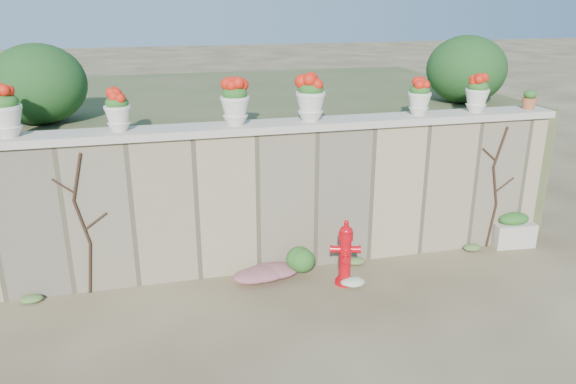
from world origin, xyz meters
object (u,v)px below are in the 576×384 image
object	(u,v)px
planter_box	(512,230)
urn_pot_0	(5,112)
fire_hydrant	(345,253)
terracotta_pot	(529,101)

from	to	relation	value
planter_box	urn_pot_0	xyz separation A→B (m)	(-7.01, 0.25, 2.15)
fire_hydrant	planter_box	bearing A→B (deg)	26.97
urn_pot_0	terracotta_pot	distance (m)	7.18
fire_hydrant	terracotta_pot	distance (m)	3.68
urn_pot_0	terracotta_pot	xyz separation A→B (m)	(7.17, 0.00, -0.18)
fire_hydrant	urn_pot_0	size ratio (longest dim) A/B	1.50
terracotta_pot	urn_pot_0	bearing A→B (deg)	180.00
planter_box	terracotta_pot	xyz separation A→B (m)	(0.17, 0.25, 1.98)
terracotta_pot	planter_box	bearing A→B (deg)	-123.89
urn_pot_0	terracotta_pot	size ratio (longest dim) A/B	2.26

